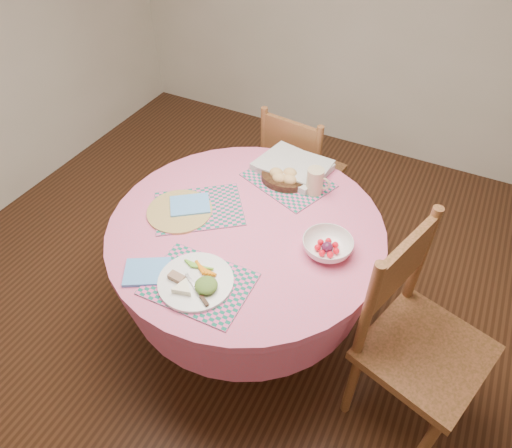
{
  "coord_description": "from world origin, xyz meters",
  "views": [
    {
      "loc": [
        0.71,
        -1.29,
        2.15
      ],
      "look_at": [
        0.05,
        0.0,
        0.78
      ],
      "focal_mm": 32.0,
      "sensor_mm": 36.0,
      "label": 1
    }
  ],
  "objects_px": {
    "dinner_plate": "(196,282)",
    "fruit_bowl": "(327,246)",
    "latte_mug": "(315,181)",
    "dining_table": "(247,255)",
    "chair_right": "(415,337)",
    "wicker_trivet": "(180,211)",
    "bread_bowl": "(284,177)",
    "chair_back": "(299,171)"
  },
  "relations": [
    {
      "from": "chair_right",
      "to": "chair_back",
      "type": "distance_m",
      "value": 1.27
    },
    {
      "from": "chair_right",
      "to": "wicker_trivet",
      "type": "distance_m",
      "value": 1.15
    },
    {
      "from": "wicker_trivet",
      "to": "fruit_bowl",
      "type": "relative_size",
      "value": 1.13
    },
    {
      "from": "chair_right",
      "to": "wicker_trivet",
      "type": "bearing_deg",
      "value": 106.54
    },
    {
      "from": "chair_right",
      "to": "latte_mug",
      "type": "relative_size",
      "value": 7.9
    },
    {
      "from": "chair_back",
      "to": "latte_mug",
      "type": "distance_m",
      "value": 0.64
    },
    {
      "from": "dining_table",
      "to": "chair_right",
      "type": "relative_size",
      "value": 1.21
    },
    {
      "from": "chair_back",
      "to": "latte_mug",
      "type": "xyz_separation_m",
      "value": [
        0.26,
        -0.47,
        0.35
      ]
    },
    {
      "from": "dining_table",
      "to": "bread_bowl",
      "type": "bearing_deg",
      "value": 86.42
    },
    {
      "from": "wicker_trivet",
      "to": "latte_mug",
      "type": "distance_m",
      "value": 0.65
    },
    {
      "from": "wicker_trivet",
      "to": "latte_mug",
      "type": "height_order",
      "value": "latte_mug"
    },
    {
      "from": "dinner_plate",
      "to": "latte_mug",
      "type": "height_order",
      "value": "latte_mug"
    },
    {
      "from": "bread_bowl",
      "to": "fruit_bowl",
      "type": "bearing_deg",
      "value": -43.72
    },
    {
      "from": "wicker_trivet",
      "to": "bread_bowl",
      "type": "height_order",
      "value": "bread_bowl"
    },
    {
      "from": "dining_table",
      "to": "chair_back",
      "type": "bearing_deg",
      "value": 95.47
    },
    {
      "from": "dining_table",
      "to": "bread_bowl",
      "type": "height_order",
      "value": "bread_bowl"
    },
    {
      "from": "chair_right",
      "to": "bread_bowl",
      "type": "distance_m",
      "value": 0.94
    },
    {
      "from": "dining_table",
      "to": "latte_mug",
      "type": "relative_size",
      "value": 9.55
    },
    {
      "from": "chair_back",
      "to": "dinner_plate",
      "type": "bearing_deg",
      "value": 99.57
    },
    {
      "from": "dinner_plate",
      "to": "latte_mug",
      "type": "relative_size",
      "value": 2.29
    },
    {
      "from": "chair_right",
      "to": "fruit_bowl",
      "type": "relative_size",
      "value": 3.87
    },
    {
      "from": "chair_right",
      "to": "dining_table",
      "type": "bearing_deg",
      "value": 102.09
    },
    {
      "from": "wicker_trivet",
      "to": "chair_back",
      "type": "bearing_deg",
      "value": 75.21
    },
    {
      "from": "chair_right",
      "to": "dinner_plate",
      "type": "bearing_deg",
      "value": 127.82
    },
    {
      "from": "chair_right",
      "to": "fruit_bowl",
      "type": "xyz_separation_m",
      "value": [
        -0.44,
        0.09,
        0.25
      ]
    },
    {
      "from": "chair_back",
      "to": "fruit_bowl",
      "type": "bearing_deg",
      "value": 125.8
    },
    {
      "from": "dining_table",
      "to": "fruit_bowl",
      "type": "height_order",
      "value": "fruit_bowl"
    },
    {
      "from": "wicker_trivet",
      "to": "dinner_plate",
      "type": "distance_m",
      "value": 0.44
    },
    {
      "from": "chair_back",
      "to": "dinner_plate",
      "type": "height_order",
      "value": "chair_back"
    },
    {
      "from": "latte_mug",
      "to": "fruit_bowl",
      "type": "xyz_separation_m",
      "value": [
        0.19,
        -0.34,
        -0.04
      ]
    },
    {
      "from": "chair_right",
      "to": "bread_bowl",
      "type": "bearing_deg",
      "value": 79.06
    },
    {
      "from": "fruit_bowl",
      "to": "chair_right",
      "type": "bearing_deg",
      "value": -10.93
    },
    {
      "from": "dining_table",
      "to": "bread_bowl",
      "type": "xyz_separation_m",
      "value": [
        0.02,
        0.35,
        0.23
      ]
    },
    {
      "from": "dining_table",
      "to": "bread_bowl",
      "type": "relative_size",
      "value": 5.39
    },
    {
      "from": "dinner_plate",
      "to": "fruit_bowl",
      "type": "relative_size",
      "value": 1.12
    },
    {
      "from": "fruit_bowl",
      "to": "wicker_trivet",
      "type": "bearing_deg",
      "value": -173.84
    },
    {
      "from": "dinner_plate",
      "to": "bread_bowl",
      "type": "xyz_separation_m",
      "value": [
        0.04,
        0.74,
        0.01
      ]
    },
    {
      "from": "dinner_plate",
      "to": "bread_bowl",
      "type": "height_order",
      "value": "bread_bowl"
    },
    {
      "from": "dining_table",
      "to": "latte_mug",
      "type": "height_order",
      "value": "latte_mug"
    },
    {
      "from": "wicker_trivet",
      "to": "dinner_plate",
      "type": "relative_size",
      "value": 1.01
    },
    {
      "from": "dining_table",
      "to": "fruit_bowl",
      "type": "relative_size",
      "value": 4.68
    },
    {
      "from": "bread_bowl",
      "to": "latte_mug",
      "type": "bearing_deg",
      "value": -0.57
    }
  ]
}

